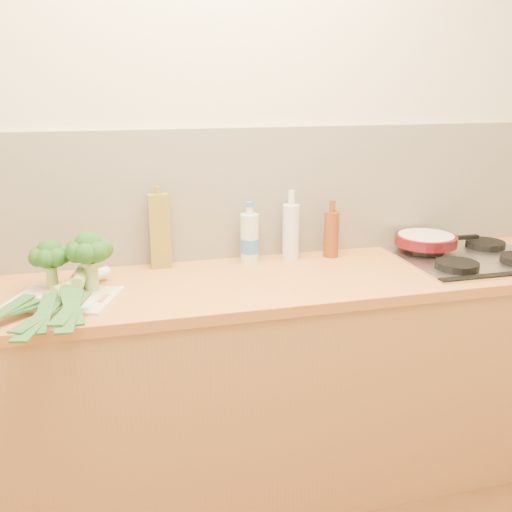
# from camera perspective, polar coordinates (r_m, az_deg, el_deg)

# --- Properties ---
(room_shell) EXTENTS (3.50, 3.50, 3.50)m
(room_shell) POSITION_cam_1_polar(r_m,az_deg,el_deg) (2.35, -3.83, 6.07)
(room_shell) COLOR beige
(room_shell) RESTS_ON ground
(counter) EXTENTS (3.20, 0.62, 0.90)m
(counter) POSITION_cam_1_polar(r_m,az_deg,el_deg) (2.33, -2.08, -12.90)
(counter) COLOR #AE7648
(counter) RESTS_ON ground
(gas_hob) EXTENTS (0.58, 0.50, 0.04)m
(gas_hob) POSITION_cam_1_polar(r_m,az_deg,el_deg) (2.55, 20.81, -0.08)
(gas_hob) COLOR silver
(gas_hob) RESTS_ON counter
(chopping_board) EXTENTS (0.41, 0.36, 0.01)m
(chopping_board) POSITION_cam_1_polar(r_m,az_deg,el_deg) (2.06, -18.60, -4.02)
(chopping_board) COLOR silver
(chopping_board) RESTS_ON counter
(broccoli_left) EXTENTS (0.14, 0.15, 0.18)m
(broccoli_left) POSITION_cam_1_polar(r_m,az_deg,el_deg) (2.12, -19.92, 0.05)
(broccoli_left) COLOR #89A560
(broccoli_left) RESTS_ON chopping_board
(broccoli_right) EXTENTS (0.16, 0.16, 0.21)m
(broccoli_right) POSITION_cam_1_polar(r_m,az_deg,el_deg) (2.06, -16.36, 0.54)
(broccoli_right) COLOR #89A560
(broccoli_right) RESTS_ON chopping_board
(leek_front) EXTENTS (0.48, 0.53, 0.04)m
(leek_front) POSITION_cam_1_polar(r_m,az_deg,el_deg) (2.04, -19.58, -3.48)
(leek_front) COLOR white
(leek_front) RESTS_ON chopping_board
(leek_mid) EXTENTS (0.21, 0.62, 0.04)m
(leek_mid) POSITION_cam_1_polar(r_m,az_deg,el_deg) (1.98, -18.65, -3.44)
(leek_mid) COLOR white
(leek_mid) RESTS_ON chopping_board
(leek_back) EXTENTS (0.11, 0.63, 0.04)m
(leek_back) POSITION_cam_1_polar(r_m,az_deg,el_deg) (1.97, -17.46, -2.93)
(leek_back) COLOR white
(leek_back) RESTS_ON chopping_board
(skillet) EXTENTS (0.39, 0.26, 0.05)m
(skillet) POSITION_cam_1_polar(r_m,az_deg,el_deg) (2.57, 16.67, 1.58)
(skillet) COLOR #4A0C10
(skillet) RESTS_ON gas_hob
(oil_tin) EXTENTS (0.08, 0.05, 0.33)m
(oil_tin) POSITION_cam_1_polar(r_m,az_deg,el_deg) (2.29, -9.62, 2.51)
(oil_tin) COLOR olive
(oil_tin) RESTS_ON counter
(glass_bottle) EXTENTS (0.07, 0.07, 0.29)m
(glass_bottle) POSITION_cam_1_polar(r_m,az_deg,el_deg) (2.39, 3.51, 2.57)
(glass_bottle) COLOR silver
(glass_bottle) RESTS_ON counter
(amber_bottle) EXTENTS (0.06, 0.06, 0.24)m
(amber_bottle) POSITION_cam_1_polar(r_m,az_deg,el_deg) (2.43, 7.54, 2.27)
(amber_bottle) COLOR brown
(amber_bottle) RESTS_ON counter
(water_bottle) EXTENTS (0.08, 0.08, 0.23)m
(water_bottle) POSITION_cam_1_polar(r_m,az_deg,el_deg) (2.34, -0.65, 1.66)
(water_bottle) COLOR silver
(water_bottle) RESTS_ON counter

